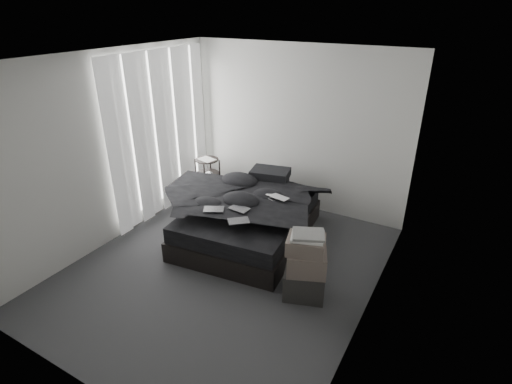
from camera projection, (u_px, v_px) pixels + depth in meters
The scene contains 25 objects.
floor at pixel (226, 267), 5.19m from camera, with size 3.60×4.20×0.01m, color #343437.
ceiling at pixel (217, 58), 4.07m from camera, with size 3.60×4.20×0.01m, color white.
wall_back at pixel (297, 130), 6.28m from camera, with size 3.60×0.01×2.60m, color beige.
wall_front at pixel (64, 270), 2.98m from camera, with size 3.60×0.01×2.60m, color beige.
wall_left at pixel (112, 149), 5.44m from camera, with size 0.01×4.20×2.60m, color beige.
wall_right at pixel (377, 211), 3.83m from camera, with size 0.01×4.20×2.60m, color beige.
window_left at pixel (158, 130), 6.11m from camera, with size 0.02×2.00×2.30m, color white.
curtain_left at pixel (161, 134), 6.12m from camera, with size 0.06×2.12×2.48m, color white.
bed at pixel (249, 228), 5.80m from camera, with size 1.56×2.06×0.28m, color black.
mattress at pixel (249, 213), 5.70m from camera, with size 1.50×2.00×0.22m, color black.
duvet at pixel (247, 200), 5.56m from camera, with size 1.52×1.76×0.24m, color black.
pillow_lower at pixel (266, 180), 6.30m from camera, with size 0.62×0.42×0.14m, color black.
pillow_upper at pixel (270, 173), 6.20m from camera, with size 0.58×0.40×0.13m, color black.
laptop at pixel (275, 193), 5.45m from camera, with size 0.33×0.21×0.03m, color silver.
comic_a at pixel (213, 204), 5.18m from camera, with size 0.26×0.17×0.01m, color black.
comic_b at pixel (239, 203), 5.19m from camera, with size 0.26×0.17×0.01m, color black.
comic_c at pixel (238, 215), 4.89m from camera, with size 0.26×0.17×0.01m, color black.
side_stand at pixel (208, 179), 6.86m from camera, with size 0.39×0.39×0.72m, color black.
papers at pixel (207, 160), 6.69m from camera, with size 0.28×0.21×0.01m, color white.
floor_books at pixel (197, 210), 6.46m from camera, with size 0.15×0.21×0.15m, color black.
box_lower at pixel (304, 283), 4.62m from camera, with size 0.46×0.36×0.34m, color black.
box_mid at pixel (307, 262), 4.48m from camera, with size 0.43×0.34×0.26m, color brown.
box_upper at pixel (306, 245), 4.40m from camera, with size 0.41×0.33×0.18m, color brown.
art_book_white at pixel (307, 237), 4.35m from camera, with size 0.35×0.28×0.04m, color silver.
art_book_snake at pixel (308, 234), 4.32m from camera, with size 0.34×0.27×0.03m, color silver.
Camera 1 is at (2.46, -3.51, 3.11)m, focal length 28.00 mm.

